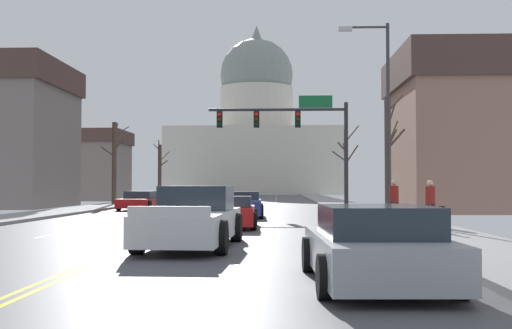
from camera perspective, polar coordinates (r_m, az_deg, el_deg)
ground at (r=23.11m, az=-7.37°, el=-5.77°), size 20.00×180.00×0.20m
signal_gantry at (r=35.35m, az=3.64°, el=3.39°), size 7.91×0.41×6.52m
street_lamp_right at (r=25.69m, az=11.45°, el=5.42°), size 2.06×0.24×8.00m
capitol_building at (r=106.88m, az=0.05°, el=2.42°), size 28.85×20.95×29.13m
sedan_near_00 at (r=30.51m, az=-1.24°, el=-3.75°), size 2.14×4.38×1.27m
sedan_near_01 at (r=23.20m, az=-2.33°, el=-4.42°), size 2.04×4.32×1.18m
pickup_truck_near_02 at (r=16.25m, az=-5.79°, el=-5.03°), size 2.37×5.76×1.57m
sedan_near_03 at (r=10.25m, az=10.82°, el=-7.44°), size 2.22×4.52×1.27m
sedan_oncoming_00 at (r=40.36m, az=-10.57°, el=-3.30°), size 2.25×4.60×1.19m
sedan_oncoming_01 at (r=53.05m, az=-7.58°, el=-2.96°), size 2.06×4.69×1.21m
flank_building_00 at (r=66.29m, az=-17.13°, el=-0.07°), size 12.64×7.38×7.08m
flank_building_02 at (r=40.37m, az=22.07°, el=2.90°), size 13.50×9.68×9.58m
bare_tree_00 at (r=42.70m, az=8.25°, el=0.03°), size 1.94×2.22×5.58m
bare_tree_01 at (r=65.97m, az=-8.81°, el=-0.55°), size 1.94×1.74×6.22m
bare_tree_02 at (r=29.92m, az=12.05°, el=1.20°), size 1.16×2.21×5.89m
bare_tree_03 at (r=48.75m, az=-12.85°, el=0.28°), size 1.99×1.65×6.27m
pedestrian_00 at (r=24.14m, az=12.54°, el=-3.13°), size 0.35×0.34×1.64m
pedestrian_01 at (r=22.71m, az=15.67°, el=-3.21°), size 0.35×0.34×1.62m
bicycle_parked at (r=19.97m, az=16.52°, el=-4.98°), size 0.12×1.77×0.85m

